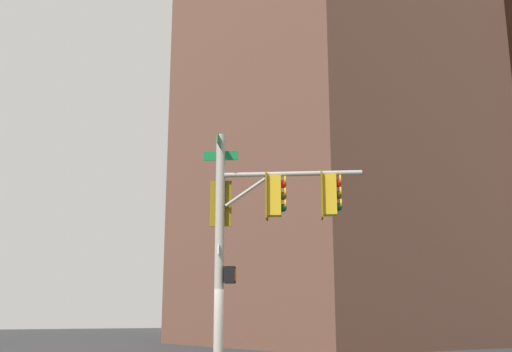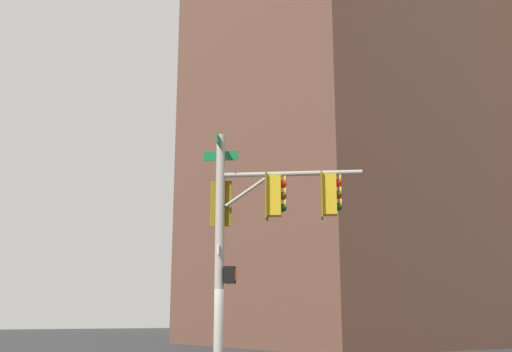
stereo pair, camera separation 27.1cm
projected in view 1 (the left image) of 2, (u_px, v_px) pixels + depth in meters
The scene contains 2 objects.
signal_pole_assembly at pixel (254, 221), 15.13m from camera, with size 2.86×3.15×6.39m.
building_brick_nearside at pixel (330, 48), 48.08m from camera, with size 19.22×18.03×45.15m, color brown.
Camera 1 is at (12.44, -7.95, 1.81)m, focal length 42.92 mm.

